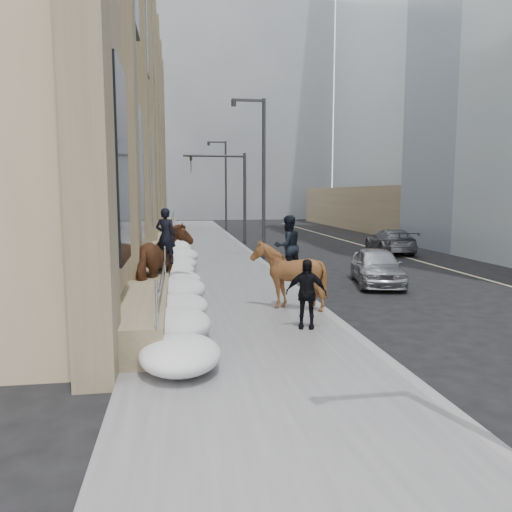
# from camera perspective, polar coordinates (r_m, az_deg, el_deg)

# --- Properties ---
(ground) EXTENTS (140.00, 140.00, 0.00)m
(ground) POSITION_cam_1_polar(r_m,az_deg,el_deg) (11.51, -1.59, -9.72)
(ground) COLOR black
(ground) RESTS_ON ground
(sidewalk) EXTENTS (5.00, 80.00, 0.12)m
(sidewalk) POSITION_cam_1_polar(r_m,az_deg,el_deg) (21.23, -5.02, -1.80)
(sidewalk) COLOR #555557
(sidewalk) RESTS_ON ground
(curb) EXTENTS (0.24, 80.00, 0.12)m
(curb) POSITION_cam_1_polar(r_m,az_deg,el_deg) (21.56, 1.94, -1.64)
(curb) COLOR slate
(curb) RESTS_ON ground
(lane_line) EXTENTS (0.15, 70.00, 0.01)m
(lane_line) POSITION_cam_1_polar(r_m,az_deg,el_deg) (24.30, 20.52, -1.23)
(lane_line) COLOR #BFB78C
(lane_line) RESTS_ON ground
(limestone_building) EXTENTS (6.10, 44.00, 18.00)m
(limestone_building) POSITION_cam_1_polar(r_m,az_deg,el_deg) (31.63, -16.49, 16.94)
(limestone_building) COLOR #998664
(limestone_building) RESTS_ON ground
(bg_building_mid) EXTENTS (30.00, 12.00, 28.00)m
(bg_building_mid) POSITION_cam_1_polar(r_m,az_deg,el_deg) (71.93, -4.66, 15.58)
(bg_building_mid) COLOR slate
(bg_building_mid) RESTS_ON ground
(bg_building_far) EXTENTS (24.00, 12.00, 20.00)m
(bg_building_far) POSITION_cam_1_polar(r_m,az_deg,el_deg) (83.33, -12.27, 11.51)
(bg_building_far) COLOR gray
(bg_building_far) RESTS_ON ground
(streetlight_mid) EXTENTS (1.71, 0.24, 8.00)m
(streetlight_mid) POSITION_cam_1_polar(r_m,az_deg,el_deg) (25.30, 0.53, 9.92)
(streetlight_mid) COLOR #2D2D30
(streetlight_mid) RESTS_ON ground
(streetlight_far) EXTENTS (1.71, 0.24, 8.00)m
(streetlight_far) POSITION_cam_1_polar(r_m,az_deg,el_deg) (45.14, -3.67, 8.65)
(streetlight_far) COLOR #2D2D30
(streetlight_far) RESTS_ON ground
(traffic_signal) EXTENTS (4.10, 0.22, 6.00)m
(traffic_signal) POSITION_cam_1_polar(r_m,az_deg,el_deg) (33.12, -2.91, 8.24)
(traffic_signal) COLOR #2D2D30
(traffic_signal) RESTS_ON ground
(snow_bank) EXTENTS (1.70, 18.10, 0.76)m
(snow_bank) POSITION_cam_1_polar(r_m,az_deg,el_deg) (19.25, -8.88, -1.54)
(snow_bank) COLOR silver
(snow_bank) RESTS_ON sidewalk
(mounted_horse_left) EXTENTS (1.97, 2.95, 2.80)m
(mounted_horse_left) POSITION_cam_1_polar(r_m,az_deg,el_deg) (15.47, -10.55, -0.54)
(mounted_horse_left) COLOR #472715
(mounted_horse_left) RESTS_ON sidewalk
(mounted_horse_right) EXTENTS (2.06, 2.17, 2.62)m
(mounted_horse_right) POSITION_cam_1_polar(r_m,az_deg,el_deg) (14.03, 3.67, -1.65)
(mounted_horse_right) COLOR #513017
(mounted_horse_right) RESTS_ON sidewalk
(pedestrian) EXTENTS (1.06, 0.67, 1.68)m
(pedestrian) POSITION_cam_1_polar(r_m,az_deg,el_deg) (12.04, 5.75, -4.29)
(pedestrian) COLOR black
(pedestrian) RESTS_ON sidewalk
(car_silver) EXTENTS (2.45, 4.29, 1.37)m
(car_silver) POSITION_cam_1_polar(r_m,az_deg,el_deg) (18.93, 13.65, -1.14)
(car_silver) COLOR #A5A7AD
(car_silver) RESTS_ON ground
(car_grey) EXTENTS (2.41, 4.89, 1.37)m
(car_grey) POSITION_cam_1_polar(r_m,az_deg,el_deg) (29.42, 15.10, 1.68)
(car_grey) COLOR slate
(car_grey) RESTS_ON ground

